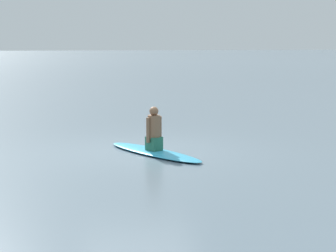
{
  "coord_description": "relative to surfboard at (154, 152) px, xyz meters",
  "views": [
    {
      "loc": [
        -2.87,
        -11.18,
        2.31
      ],
      "look_at": [
        0.58,
        -0.21,
        0.56
      ],
      "focal_mm": 57.61,
      "sensor_mm": 36.0,
      "label": 1
    }
  ],
  "objects": [
    {
      "name": "ground_plane",
      "position": [
        -0.22,
        0.37,
        -0.04
      ],
      "size": [
        400.0,
        400.0,
        0.0
      ],
      "primitive_type": "plane",
      "color": "slate"
    },
    {
      "name": "surfboard",
      "position": [
        0.0,
        0.0,
        0.0
      ],
      "size": [
        1.73,
        2.85,
        0.08
      ],
      "primitive_type": "ellipsoid",
      "rotation": [
        0.0,
        0.0,
        -1.15
      ],
      "color": "#339EC6",
      "rests_on": "ground"
    },
    {
      "name": "person_paddler",
      "position": [
        0.0,
        0.0,
        0.46
      ],
      "size": [
        0.4,
        0.38,
        0.93
      ],
      "rotation": [
        0.0,
        0.0,
        -1.15
      ],
      "color": "#26664C",
      "rests_on": "surfboard"
    }
  ]
}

